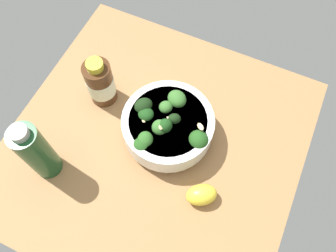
# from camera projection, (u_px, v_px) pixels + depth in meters

# --- Properties ---
(ground_plane) EXTENTS (0.61, 0.61, 0.05)m
(ground_plane) POSITION_uv_depth(u_px,v_px,m) (155.00, 148.00, 0.76)
(ground_plane) COLOR #996D42
(bowl_of_broccoli) EXTENTS (0.19, 0.20, 0.09)m
(bowl_of_broccoli) POSITION_uv_depth(u_px,v_px,m) (167.00, 125.00, 0.71)
(bowl_of_broccoli) COLOR white
(bowl_of_broccoli) RESTS_ON ground_plane
(lemon_wedge) EXTENTS (0.07, 0.07, 0.04)m
(lemon_wedge) POSITION_uv_depth(u_px,v_px,m) (202.00, 195.00, 0.67)
(lemon_wedge) COLOR yellow
(lemon_wedge) RESTS_ON ground_plane
(bottle_tall) EXTENTS (0.06, 0.06, 0.13)m
(bottle_tall) POSITION_uv_depth(u_px,v_px,m) (100.00, 83.00, 0.74)
(bottle_tall) COLOR #472814
(bottle_tall) RESTS_ON ground_plane
(bottle_short) EXTENTS (0.05, 0.05, 0.17)m
(bottle_short) POSITION_uv_depth(u_px,v_px,m) (36.00, 152.00, 0.65)
(bottle_short) COLOR #194723
(bottle_short) RESTS_ON ground_plane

